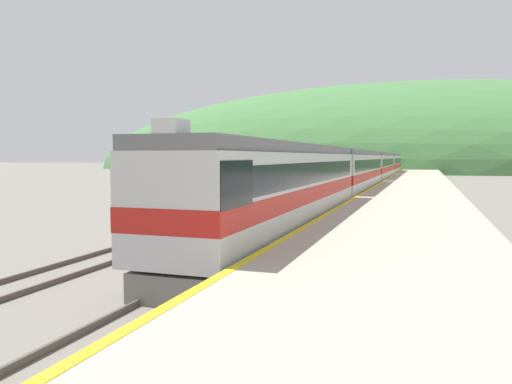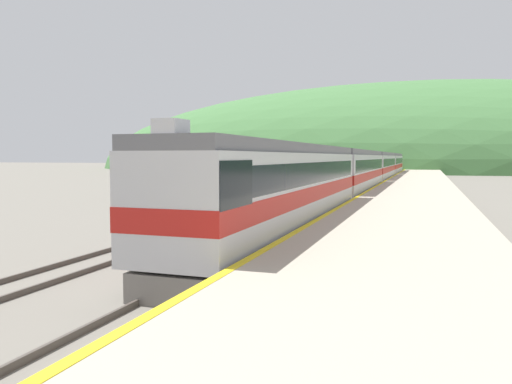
{
  "view_description": "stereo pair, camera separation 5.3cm",
  "coord_description": "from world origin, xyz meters",
  "px_view_note": "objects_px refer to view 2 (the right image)",
  "views": [
    {
      "loc": [
        5.83,
        1.51,
        3.63
      ],
      "look_at": [
        0.52,
        17.14,
        2.46
      ],
      "focal_mm": 35.0,
      "sensor_mm": 36.0,
      "label": 1
    },
    {
      "loc": [
        5.88,
        1.53,
        3.63
      ],
      "look_at": [
        0.52,
        17.14,
        2.46
      ],
      "focal_mm": 35.0,
      "sensor_mm": 36.0,
      "label": 2
    }
  ],
  "objects_px": {
    "express_train_lead_car": "(283,188)",
    "carriage_fourth": "(390,165)",
    "siding_train": "(308,176)",
    "carriage_third": "(378,167)",
    "carriage_second": "(354,173)"
  },
  "relations": [
    {
      "from": "carriage_second",
      "to": "express_train_lead_car",
      "type": "bearing_deg",
      "value": -90.0
    },
    {
      "from": "carriage_fourth",
      "to": "siding_train",
      "type": "xyz_separation_m",
      "value": [
        -4.81,
        -40.87,
        -0.51
      ]
    },
    {
      "from": "carriage_third",
      "to": "carriage_fourth",
      "type": "distance_m",
      "value": 22.05
    },
    {
      "from": "express_train_lead_car",
      "to": "carriage_third",
      "type": "distance_m",
      "value": 44.31
    },
    {
      "from": "carriage_second",
      "to": "siding_train",
      "type": "bearing_deg",
      "value": 146.09
    },
    {
      "from": "express_train_lead_car",
      "to": "siding_train",
      "type": "distance_m",
      "value": 25.95
    },
    {
      "from": "express_train_lead_car",
      "to": "carriage_second",
      "type": "relative_size",
      "value": 1.0
    },
    {
      "from": "carriage_fourth",
      "to": "siding_train",
      "type": "height_order",
      "value": "carriage_fourth"
    },
    {
      "from": "siding_train",
      "to": "carriage_second",
      "type": "bearing_deg",
      "value": -33.91
    },
    {
      "from": "carriage_second",
      "to": "carriage_third",
      "type": "xyz_separation_m",
      "value": [
        0.0,
        22.05,
        0.0
      ]
    },
    {
      "from": "express_train_lead_car",
      "to": "carriage_fourth",
      "type": "relative_size",
      "value": 1.0
    },
    {
      "from": "carriage_fourth",
      "to": "express_train_lead_car",
      "type": "bearing_deg",
      "value": -90.0
    },
    {
      "from": "siding_train",
      "to": "carriage_third",
      "type": "bearing_deg",
      "value": 75.67
    },
    {
      "from": "carriage_fourth",
      "to": "carriage_third",
      "type": "bearing_deg",
      "value": -90.0
    },
    {
      "from": "carriage_second",
      "to": "carriage_third",
      "type": "relative_size",
      "value": 1.0
    }
  ]
}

